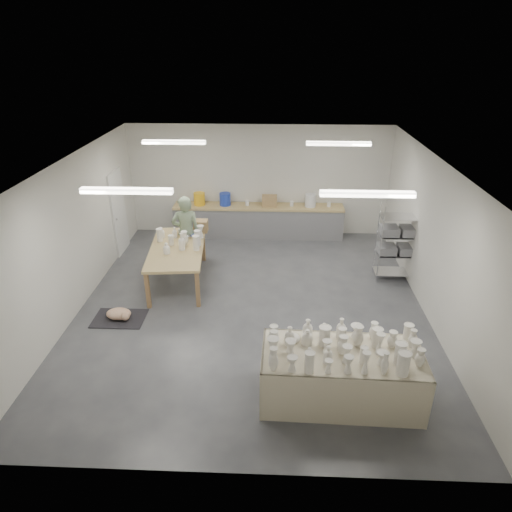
{
  "coord_description": "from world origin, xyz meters",
  "views": [
    {
      "loc": [
        0.43,
        -8.02,
        5.04
      ],
      "look_at": [
        0.08,
        0.23,
        1.05
      ],
      "focal_mm": 32.0,
      "sensor_mm": 36.0,
      "label": 1
    }
  ],
  "objects_px": {
    "drying_table": "(341,373)",
    "potter": "(186,233)",
    "work_table": "(181,245)",
    "red_stool": "(190,252)"
  },
  "relations": [
    {
      "from": "drying_table",
      "to": "potter",
      "type": "distance_m",
      "value": 5.3
    },
    {
      "from": "work_table",
      "to": "red_stool",
      "type": "height_order",
      "value": "work_table"
    },
    {
      "from": "work_table",
      "to": "red_stool",
      "type": "xyz_separation_m",
      "value": [
        0.03,
        0.85,
        -0.57
      ]
    },
    {
      "from": "potter",
      "to": "drying_table",
      "type": "bearing_deg",
      "value": 118.69
    },
    {
      "from": "work_table",
      "to": "potter",
      "type": "xyz_separation_m",
      "value": [
        0.03,
        0.58,
        0.04
      ]
    },
    {
      "from": "potter",
      "to": "work_table",
      "type": "bearing_deg",
      "value": 80.41
    },
    {
      "from": "potter",
      "to": "red_stool",
      "type": "xyz_separation_m",
      "value": [
        0.0,
        0.27,
        -0.61
      ]
    },
    {
      "from": "drying_table",
      "to": "work_table",
      "type": "relative_size",
      "value": 1.01
    },
    {
      "from": "drying_table",
      "to": "potter",
      "type": "relative_size",
      "value": 1.34
    },
    {
      "from": "drying_table",
      "to": "red_stool",
      "type": "height_order",
      "value": "drying_table"
    }
  ]
}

